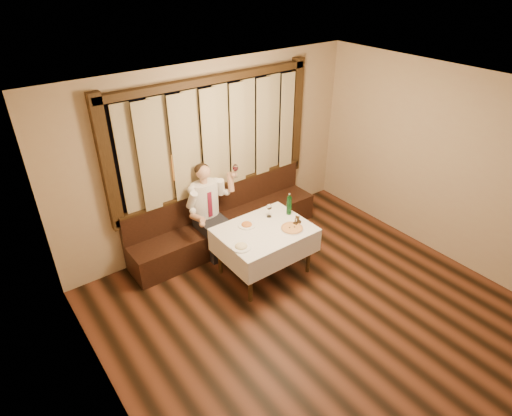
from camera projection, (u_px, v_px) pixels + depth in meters
room at (303, 204)px, 5.03m from camera, size 5.01×6.01×2.81m
banquette at (225, 224)px, 6.84m from camera, size 3.20×0.61×0.94m
dining_table at (265, 235)px, 5.96m from camera, size 1.27×0.97×0.76m
pizza at (292, 228)px, 5.90m from camera, size 0.32×0.32×0.03m
pasta_red at (247, 223)px, 5.97m from camera, size 0.25×0.25×0.08m
pasta_cream at (241, 245)px, 5.52m from camera, size 0.27×0.27×0.09m
green_bottle at (289, 205)px, 6.18m from camera, size 0.07×0.07×0.34m
table_wine_glass at (269, 208)px, 6.11m from camera, size 0.08×0.08×0.21m
cruet_caddy at (297, 221)px, 6.00m from camera, size 0.12×0.08×0.13m
seated_man at (208, 204)px, 6.34m from camera, size 0.81×0.60×1.45m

